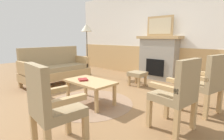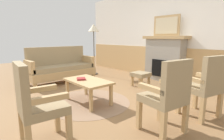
{
  "view_description": "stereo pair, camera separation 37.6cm",
  "coord_description": "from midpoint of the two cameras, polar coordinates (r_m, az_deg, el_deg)",
  "views": [
    {
      "loc": [
        2.54,
        -2.35,
        1.24
      ],
      "look_at": [
        0.0,
        0.35,
        0.55
      ],
      "focal_mm": 28.19,
      "sensor_mm": 36.0,
      "label": 1
    },
    {
      "loc": [
        2.8,
        -2.08,
        1.24
      ],
      "look_at": [
        0.0,
        0.35,
        0.55
      ],
      "focal_mm": 28.19,
      "sensor_mm": 36.0,
      "label": 2
    }
  ],
  "objects": [
    {
      "name": "book_on_table",
      "position": [
        3.4,
        -12.54,
        -3.07
      ],
      "size": [
        0.23,
        0.22,
        0.03
      ],
      "primitive_type": "cube",
      "rotation": [
        0.0,
        0.0,
        -0.47
      ],
      "color": "maroon",
      "rests_on": "coffee_table"
    },
    {
      "name": "coffee_table",
      "position": [
        3.36,
        -10.32,
        -4.36
      ],
      "size": [
        0.96,
        0.56,
        0.44
      ],
      "color": "tan",
      "rests_on": "ground_plane"
    },
    {
      "name": "fireplace",
      "position": [
        5.32,
        12.84,
        3.94
      ],
      "size": [
        1.3,
        0.44,
        1.28
      ],
      "color": "gray",
      "rests_on": "ground_plane"
    },
    {
      "name": "floor_lamp_by_couch",
      "position": [
        5.91,
        -10.09,
        12.42
      ],
      "size": [
        0.36,
        0.36,
        1.68
      ],
      "color": "#332D28",
      "rests_on": "ground_plane"
    },
    {
      "name": "couch",
      "position": [
        5.07,
        -19.88,
        0.34
      ],
      "size": [
        0.7,
        1.8,
        0.98
      ],
      "color": "tan",
      "rests_on": "ground_plane"
    },
    {
      "name": "footstool",
      "position": [
        4.57,
        5.94,
        -1.57
      ],
      "size": [
        0.4,
        0.4,
        0.36
      ],
      "color": "tan",
      "rests_on": "ground_plane"
    },
    {
      "name": "armchair_by_window_left",
      "position": [
        3.13,
        25.37,
        -3.44
      ],
      "size": [
        0.57,
        0.57,
        0.98
      ],
      "color": "tan",
      "rests_on": "ground_plane"
    },
    {
      "name": "round_rug",
      "position": [
        3.48,
        -10.11,
        -10.46
      ],
      "size": [
        1.61,
        1.61,
        0.01
      ],
      "primitive_type": "cylinder",
      "color": "#896B51",
      "rests_on": "ground_plane"
    },
    {
      "name": "armchair_front_left",
      "position": [
        2.06,
        -24.2,
        -10.27
      ],
      "size": [
        0.53,
        0.53,
        0.98
      ],
      "color": "tan",
      "rests_on": "ground_plane"
    },
    {
      "name": "framed_picture",
      "position": [
        5.3,
        13.25,
        13.73
      ],
      "size": [
        0.8,
        0.04,
        0.56
      ],
      "color": "tan",
      "rests_on": "fireplace"
    },
    {
      "name": "wall_back",
      "position": [
        5.5,
        14.46,
        10.95
      ],
      "size": [
        7.2,
        0.14,
        2.7
      ],
      "color": "white",
      "rests_on": "ground_plane"
    },
    {
      "name": "armchair_near_fireplace",
      "position": [
        2.4,
        16.32,
        -6.85
      ],
      "size": [
        0.54,
        0.54,
        0.98
      ],
      "color": "tan",
      "rests_on": "ground_plane"
    },
    {
      "name": "ground_plane",
      "position": [
        3.68,
        -6.75,
        -9.21
      ],
      "size": [
        14.0,
        14.0,
        0.0
      ],
      "primitive_type": "plane",
      "color": "olive"
    }
  ]
}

